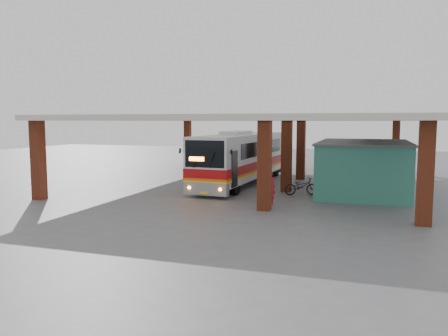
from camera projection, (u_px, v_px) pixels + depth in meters
ground at (225, 197)px, 25.04m from camera, size 90.00×90.00×0.00m
brick_columns at (268, 153)px, 29.09m from camera, size 20.10×21.60×4.35m
canopy_roof at (260, 118)px, 30.54m from camera, size 21.00×23.00×0.30m
shop_building at (363, 167)px, 26.32m from camera, size 5.20×8.20×3.11m
coach_bus at (241, 158)px, 29.80m from camera, size 3.30×12.71×3.67m
motorcycle at (301, 186)px, 25.59m from camera, size 2.07×1.42×1.03m
pedestrian at (269, 187)px, 22.55m from camera, size 0.77×0.62×1.82m
red_chair at (325, 175)px, 31.70m from camera, size 0.62×0.62×0.89m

